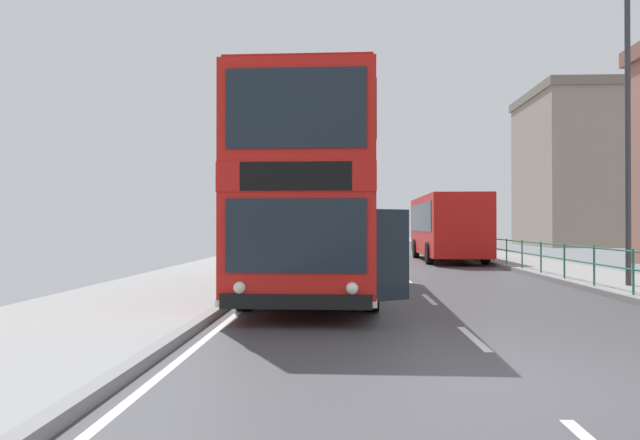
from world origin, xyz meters
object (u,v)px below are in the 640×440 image
object	(u,v)px
background_building_01	(579,168)
street_lamp_far_side	(628,108)
double_decker_bus_main	(318,198)
background_bus_far_lane	(447,226)

from	to	relation	value
background_building_01	street_lamp_far_side	bearing A→B (deg)	-108.86
double_decker_bus_main	street_lamp_far_side	size ratio (longest dim) A/B	1.36
street_lamp_far_side	background_building_01	world-z (taller)	background_building_01
background_bus_far_lane	background_building_01	size ratio (longest dim) A/B	0.71
background_building_01	background_bus_far_lane	bearing A→B (deg)	-123.24
background_building_01	double_decker_bus_main	bearing A→B (deg)	-118.79
street_lamp_far_side	background_bus_far_lane	bearing A→B (deg)	100.28
background_bus_far_lane	street_lamp_far_side	distance (m)	13.87
double_decker_bus_main	street_lamp_far_side	xyz separation A→B (m)	(7.92, 0.96, 2.34)
double_decker_bus_main	background_bus_far_lane	distance (m)	15.32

